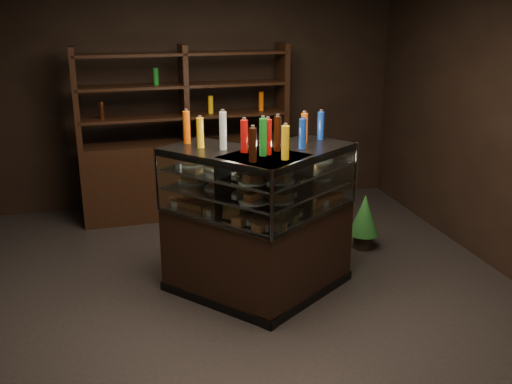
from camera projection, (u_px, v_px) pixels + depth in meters
ground at (236, 289)px, 5.07m from camera, size 5.00×5.00×0.00m
room_shell at (233, 67)px, 4.48m from camera, size 5.02×5.02×3.01m
display_case at (261, 248)px, 4.85m from camera, size 1.73×1.29×1.30m
food_display at (261, 187)px, 4.68m from camera, size 1.40×0.93×0.41m
bottles_top at (261, 133)px, 4.54m from camera, size 1.23×0.79×0.30m
potted_conifer at (365, 214)px, 5.83m from camera, size 0.31×0.31×0.65m
back_shelving at (187, 166)px, 6.75m from camera, size 2.45×0.57×2.00m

